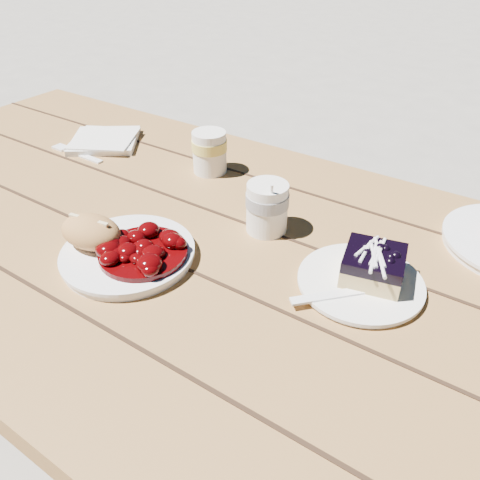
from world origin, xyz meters
The scene contains 11 objects.
picnic_table centered at (0.00, 0.00, 0.59)m, with size 2.00×1.55×0.75m.
main_plate centered at (-0.18, -0.11, 0.76)m, with size 0.21×0.21×0.02m, color white.
goulash_stew centered at (-0.15, -0.11, 0.79)m, with size 0.14×0.14×0.04m, color #440204, non-canonical shape.
bread_roll centered at (-0.24, -0.13, 0.79)m, with size 0.10×0.07×0.05m, color #B88247.
dessert_plate centered at (0.15, 0.03, 0.76)m, with size 0.18×0.18×0.01m, color white.
blueberry_cake centered at (0.16, 0.05, 0.78)m, with size 0.10×0.10×0.05m.
fork_dessert centered at (0.13, -0.02, 0.76)m, with size 0.03×0.16×0.01m, color white, non-canonical shape.
coffee_cup centered at (-0.04, 0.09, 0.79)m, with size 0.07×0.07×0.09m, color white.
napkin_stack centered at (-0.56, 0.19, 0.76)m, with size 0.15×0.15×0.01m, color white.
fork_table centered at (-0.55, 0.11, 0.75)m, with size 0.03×0.16×0.01m, color white, non-canonical shape.
second_cup centered at (-0.26, 0.21, 0.79)m, with size 0.07×0.07×0.09m, color white.
Camera 1 is at (0.29, -0.51, 1.21)m, focal length 35.00 mm.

